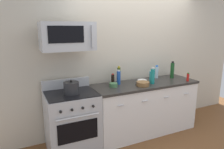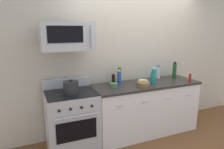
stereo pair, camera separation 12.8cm
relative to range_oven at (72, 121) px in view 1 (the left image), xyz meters
name	(u,v)px [view 1 (the left image)]	position (x,y,z in m)	size (l,w,h in m)	color
ground_plane	(144,131)	(1.33, 0.00, -0.47)	(6.00, 6.00, 0.00)	brown
back_wall	(134,56)	(1.33, 0.41, 0.88)	(5.00, 0.10, 2.70)	beige
counter_unit	(144,107)	(1.33, 0.00, -0.01)	(1.91, 0.66, 0.92)	white
range_oven	(72,121)	(0.00, 0.00, 0.00)	(0.76, 0.69, 1.07)	#B7BABF
microwave	(67,36)	(0.00, 0.04, 1.28)	(0.74, 0.44, 0.40)	#B7BABF
bottle_wine_green	(172,70)	(2.00, 0.08, 0.60)	(0.07, 0.07, 0.32)	#19471E
bottle_olive_oil	(119,75)	(0.91, 0.21, 0.59)	(0.06, 0.06, 0.29)	#385114
bottle_sparkling_teal	(153,76)	(1.41, -0.10, 0.59)	(0.07, 0.07, 0.29)	#197F7A
bottle_dish_soap	(151,76)	(1.47, 0.02, 0.55)	(0.07, 0.07, 0.21)	teal
bottle_water_clear	(157,72)	(1.73, 0.21, 0.57)	(0.07, 0.07, 0.25)	silver
bottle_soda_blue	(119,77)	(0.87, 0.12, 0.57)	(0.07, 0.07, 0.25)	#1E4CA5
bottle_soy_sauce_dark	(113,79)	(0.77, 0.15, 0.54)	(0.06, 0.06, 0.19)	black
bottle_hot_sauce_red	(188,77)	(2.09, -0.24, 0.52)	(0.04, 0.04, 0.16)	#B21914
bowl_green_glaze	(113,85)	(0.72, 0.02, 0.48)	(0.14, 0.14, 0.06)	#477A4C
bowl_wooden_salad	(143,84)	(1.18, -0.14, 0.49)	(0.22, 0.22, 0.07)	brown
bowl_white_ceramic	(142,81)	(1.29, 0.03, 0.48)	(0.16, 0.16, 0.05)	white
stockpot	(71,88)	(0.00, -0.05, 0.54)	(0.23, 0.23, 0.21)	#262628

